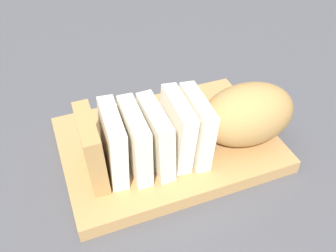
{
  "coord_description": "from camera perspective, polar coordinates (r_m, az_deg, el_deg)",
  "views": [
    {
      "loc": [
        0.18,
        0.45,
        0.48
      ],
      "look_at": [
        0.0,
        0.0,
        0.06
      ],
      "focal_mm": 40.0,
      "sensor_mm": 36.0,
      "label": 1
    }
  ],
  "objects": [
    {
      "name": "ground_plane",
      "position": [
        0.68,
        0.0,
        -3.51
      ],
      "size": [
        3.0,
        3.0,
        0.0
      ],
      "primitive_type": "plane",
      "color": "#4C4C51"
    },
    {
      "name": "cutting_board",
      "position": [
        0.67,
        0.0,
        -2.75
      ],
      "size": [
        0.37,
        0.27,
        0.03
      ],
      "primitive_type": "cube",
      "rotation": [
        0.0,
        0.0,
        -0.01
      ],
      "color": "tan",
      "rests_on": "ground_plane"
    },
    {
      "name": "bread_loaf",
      "position": [
        0.61,
        4.99,
        0.17
      ],
      "size": [
        0.36,
        0.13,
        0.11
      ],
      "rotation": [
        0.0,
        0.0,
        -0.05
      ],
      "color": "tan",
      "rests_on": "cutting_board"
    },
    {
      "name": "bread_knife",
      "position": [
        0.69,
        0.86,
        1.24
      ],
      "size": [
        0.27,
        0.11,
        0.02
      ],
      "rotation": [
        0.0,
        0.0,
        2.82
      ],
      "color": "silver",
      "rests_on": "cutting_board"
    },
    {
      "name": "crumb_near_knife",
      "position": [
        0.71,
        0.3,
        2.42
      ],
      "size": [
        0.01,
        0.01,
        0.01
      ],
      "primitive_type": "sphere",
      "color": "tan",
      "rests_on": "cutting_board"
    },
    {
      "name": "crumb_near_loaf",
      "position": [
        0.66,
        -3.29,
        -1.62
      ],
      "size": [
        0.01,
        0.01,
        0.01
      ],
      "primitive_type": "sphere",
      "color": "tan",
      "rests_on": "cutting_board"
    },
    {
      "name": "crumb_stray_left",
      "position": [
        0.67,
        -0.19,
        -0.71
      ],
      "size": [
        0.0,
        0.0,
        0.0
      ],
      "primitive_type": "sphere",
      "color": "tan",
      "rests_on": "cutting_board"
    }
  ]
}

